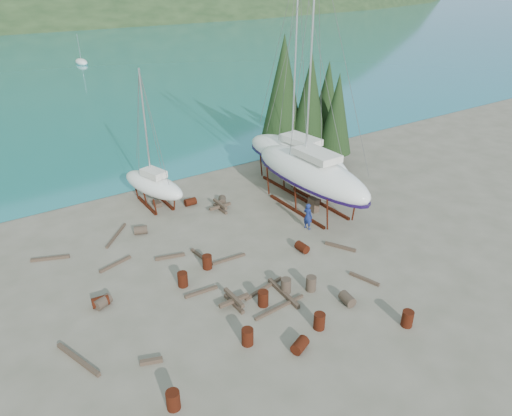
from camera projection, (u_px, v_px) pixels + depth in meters
ground at (276, 261)px, 28.39m from camera, size 600.00×600.00×0.00m
far_house_right at (55, 13)px, 182.30m from camera, size 6.60×5.60×5.60m
cypress_near_right at (310, 102)px, 40.88m from camera, size 3.60×3.60×10.00m
cypress_mid_right at (337, 114)px, 40.55m from camera, size 3.06×3.06×8.50m
cypress_back_left at (283, 90)px, 41.21m from camera, size 4.14×4.14×11.50m
cypress_far_right at (327, 101)px, 43.38m from camera, size 3.24×3.24×9.00m
moored_boat_mid at (81, 62)px, 92.26m from camera, size 2.00×5.00×6.05m
large_sailboat_near at (310, 172)px, 33.52m from camera, size 3.43×11.64×18.32m
large_sailboat_far at (296, 156)px, 37.14m from camera, size 4.12×11.03×17.06m
small_sailboat_shore at (153, 184)px, 34.68m from camera, size 3.65×6.70×10.25m
worker at (308, 216)px, 31.61m from camera, size 0.61×0.79×1.94m
drum_0 at (173, 400)px, 18.52m from camera, size 0.58×0.58×0.88m
drum_1 at (347, 299)px, 24.58m from camera, size 0.71×0.96×0.58m
drum_2 at (101, 301)px, 24.38m from camera, size 0.94×0.68×0.58m
drum_3 at (319, 321)px, 22.77m from camera, size 0.58×0.58×0.88m
drum_4 at (190, 202)px, 35.18m from camera, size 0.89×0.60×0.58m
drum_6 at (302, 247)px, 29.27m from camera, size 0.60×0.89×0.58m
drum_7 at (407, 319)px, 22.93m from camera, size 0.58×0.58×0.88m
drum_8 at (183, 279)px, 25.91m from camera, size 0.58×0.58×0.88m
drum_9 at (141, 230)px, 31.27m from camera, size 1.03×0.85×0.58m
drum_10 at (248, 337)px, 21.78m from camera, size 0.58×0.58×0.88m
drum_11 at (222, 200)px, 35.41m from camera, size 0.95×1.05×0.58m
drum_12 at (300, 345)px, 21.48m from camera, size 1.03×0.87×0.58m
drum_13 at (263, 298)px, 24.37m from camera, size 0.58×0.58×0.88m
drum_14 at (207, 262)px, 27.49m from camera, size 0.58×0.58×0.88m
drum_15 at (103, 302)px, 24.35m from camera, size 1.04×0.90×0.58m
drum_16 at (286, 286)px, 25.38m from camera, size 0.58×0.58×0.88m
drum_17 at (311, 284)px, 25.55m from camera, size 0.58×0.58×0.88m
timber_1 at (340, 247)px, 29.69m from camera, size 1.14×1.93×0.19m
timber_2 at (50, 258)px, 28.48m from camera, size 2.21×1.02×0.19m
timber_3 at (280, 307)px, 24.29m from camera, size 3.28×0.31×0.15m
timber_4 at (201, 256)px, 28.71m from camera, size 0.39×2.07×0.17m
timber_5 at (264, 288)px, 25.75m from camera, size 2.84×0.64×0.16m
timber_7 at (364, 279)px, 26.54m from camera, size 0.69×1.86×0.17m
timber_8 at (170, 257)px, 28.64m from camera, size 1.83×0.70×0.19m
timber_11 at (229, 259)px, 28.44m from camera, size 2.28×0.33×0.15m
timber_12 at (201, 292)px, 25.46m from camera, size 1.95×0.33×0.17m
timber_13 at (151, 361)px, 20.83m from camera, size 1.04×0.56×0.22m
timber_14 at (78, 359)px, 20.95m from camera, size 1.21×3.01×0.18m
timber_15 at (116, 235)px, 31.05m from camera, size 2.22×2.52×0.15m
timber_16 at (283, 293)px, 25.32m from camera, size 0.39×2.88×0.23m
timber_17 at (115, 264)px, 27.93m from camera, size 2.17×0.76×0.16m
timber_pile_fore at (234, 301)px, 24.43m from camera, size 1.80×1.80×0.60m
timber_pile_aft at (220, 206)px, 34.46m from camera, size 1.80×1.80×0.60m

